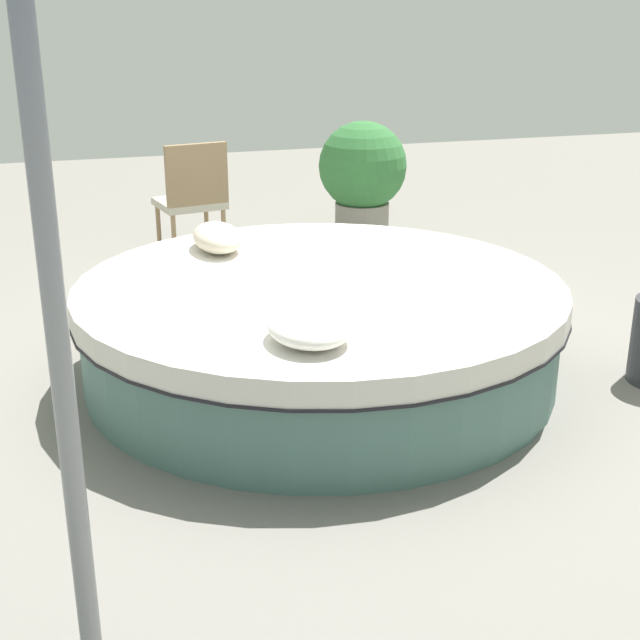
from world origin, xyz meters
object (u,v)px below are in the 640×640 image
Objects in this scene: throw_pillow_1 at (309,327)px; patio_chair at (193,192)px; planter at (363,174)px; round_bed at (320,328)px; throw_pillow_0 at (217,237)px.

throw_pillow_1 is 3.57m from patio_chair.
round_bed is at bearing 155.88° from planter.
round_bed is 0.99m from throw_pillow_1.
throw_pillow_0 reaches higher than round_bed.
round_bed is 3.08m from planter.
patio_chair is (2.71, 0.28, 0.26)m from round_bed.
planter is at bearing -6.95° from patio_chair.
patio_chair is (1.89, -0.15, -0.10)m from throw_pillow_0.
patio_chair is at bearing 5.90° from round_bed.
planter reaches higher than patio_chair.
patio_chair reaches higher than round_bed.
throw_pillow_1 is 0.49× the size of patio_chair.
patio_chair is (3.57, -0.04, -0.09)m from throw_pillow_1.
throw_pillow_0 is at bearing 27.50° from round_bed.
round_bed is at bearing -20.06° from throw_pillow_1.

